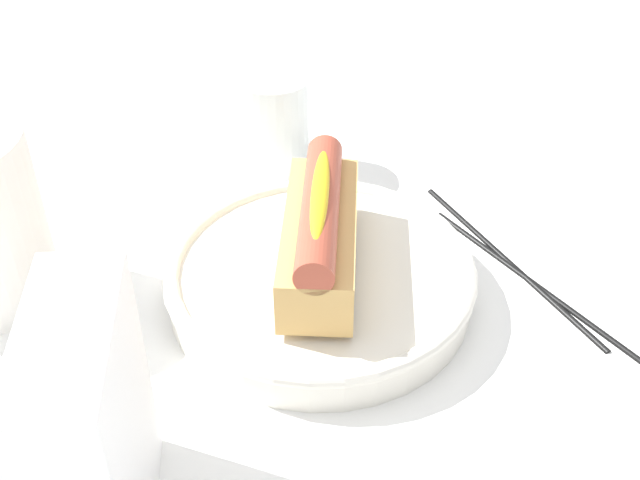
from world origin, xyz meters
TOP-DOWN VIEW (x-y plane):
  - ground_plane at (0.00, 0.00)m, footprint 2.40×2.40m
  - serving_bowl at (0.02, 0.01)m, footprint 0.23×0.23m
  - hotdog_front at (0.02, 0.01)m, footprint 0.16×0.08m
  - water_glass at (0.20, 0.03)m, footprint 0.07×0.07m
  - napkin_box at (-0.15, 0.15)m, footprint 0.11×0.05m
  - chopstick_near at (0.04, -0.14)m, footprint 0.21×0.08m
  - chopstick_far at (0.01, -0.15)m, footprint 0.20×0.10m

SIDE VIEW (x-z plane):
  - ground_plane at x=0.00m, z-range 0.00..0.00m
  - chopstick_near at x=0.04m, z-range 0.00..0.01m
  - chopstick_far at x=0.01m, z-range 0.00..0.01m
  - serving_bowl at x=0.02m, z-range 0.00..0.03m
  - water_glass at x=0.20m, z-range 0.00..0.09m
  - hotdog_front at x=0.02m, z-range 0.03..0.09m
  - napkin_box at x=-0.15m, z-range 0.00..0.15m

